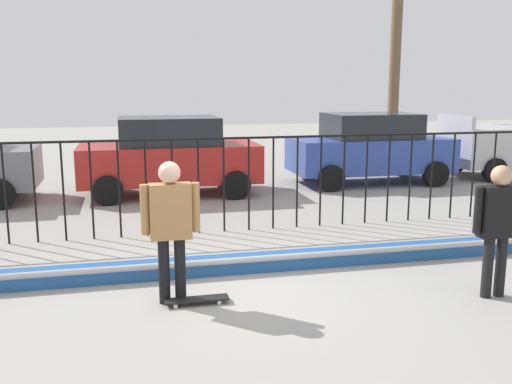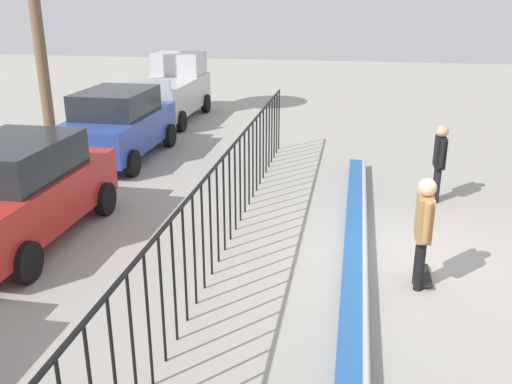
% 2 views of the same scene
% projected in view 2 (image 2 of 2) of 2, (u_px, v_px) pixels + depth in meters
% --- Properties ---
extents(ground_plane, '(60.00, 60.00, 0.00)m').
position_uv_depth(ground_plane, '(410.00, 264.00, 9.53)').
color(ground_plane, '#9E9991').
extents(bowl_coping_ledge, '(11.00, 0.41, 0.27)m').
position_uv_depth(bowl_coping_ledge, '(355.00, 254.00, 9.65)').
color(bowl_coping_ledge, '#235699').
rests_on(bowl_coping_ledge, ground).
extents(perimeter_fence, '(14.04, 0.04, 1.75)m').
position_uv_depth(perimeter_fence, '(224.00, 193.00, 9.70)').
color(perimeter_fence, black).
rests_on(perimeter_fence, ground).
extents(skateboarder, '(0.72, 0.27, 1.78)m').
position_uv_depth(skateboarder, '(424.00, 224.00, 8.46)').
color(skateboarder, black).
rests_on(skateboarder, ground).
extents(skateboard, '(0.80, 0.20, 0.07)m').
position_uv_depth(skateboard, '(424.00, 275.00, 9.04)').
color(skateboard, black).
rests_on(skateboard, ground).
extents(camera_operator, '(0.69, 0.26, 1.71)m').
position_uv_depth(camera_operator, '(440.00, 156.00, 12.09)').
color(camera_operator, black).
rests_on(camera_operator, ground).
extents(parked_car_red, '(4.30, 2.12, 1.90)m').
position_uv_depth(parked_car_red, '(18.00, 191.00, 10.16)').
color(parked_car_red, '#B2231E').
rests_on(parked_car_red, ground).
extents(parked_car_blue, '(4.30, 2.12, 1.90)m').
position_uv_depth(parked_car_blue, '(118.00, 124.00, 15.30)').
color(parked_car_blue, '#2D479E').
rests_on(parked_car_blue, ground).
extents(pickup_truck, '(4.70, 2.12, 2.24)m').
position_uv_depth(pickup_truck, '(170.00, 90.00, 20.17)').
color(pickup_truck, '#B7B7BC').
rests_on(pickup_truck, ground).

